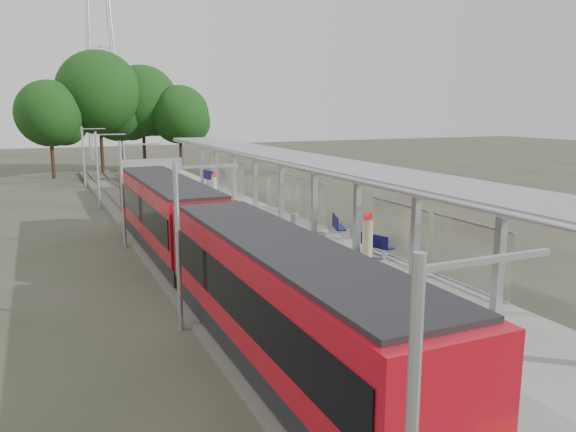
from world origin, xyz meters
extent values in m
plane|color=#474438|center=(0.00, 0.00, 0.00)|extent=(200.00, 200.00, 0.00)
cube|color=#59544C|center=(-4.50, 20.00, 0.12)|extent=(3.00, 70.00, 0.24)
cube|color=gray|center=(0.00, 20.00, 0.50)|extent=(6.00, 50.00, 1.00)
cube|color=#C49317|center=(-2.55, 20.00, 1.01)|extent=(0.60, 50.00, 0.02)
cube|color=#9EA0A5|center=(0.00, 44.95, 1.60)|extent=(6.00, 0.10, 1.20)
cube|color=black|center=(-4.50, 2.99, 0.65)|extent=(2.50, 13.50, 0.70)
cube|color=#A20B17|center=(-4.50, 2.99, 2.25)|extent=(2.65, 13.50, 2.50)
cube|color=black|center=(-4.50, 2.99, 2.30)|extent=(2.72, 12.96, 1.20)
cube|color=black|center=(-4.50, 2.99, 3.55)|extent=(2.40, 12.82, 0.15)
cube|color=#0C807C|center=(-3.14, 2.99, 2.10)|extent=(0.04, 1.30, 2.00)
cube|color=black|center=(-4.50, 17.09, 0.65)|extent=(2.50, 13.50, 0.70)
cube|color=#A20B17|center=(-4.50, 17.09, 2.25)|extent=(2.65, 13.50, 2.50)
cube|color=black|center=(-4.50, 17.09, 2.30)|extent=(2.72, 12.96, 1.20)
cube|color=black|center=(-4.50, 17.09, 3.55)|extent=(2.40, 12.83, 0.15)
cube|color=#0C807C|center=(-3.14, 17.09, 2.10)|extent=(0.04, 1.30, 2.00)
cylinder|color=black|center=(-4.50, 12.36, 0.35)|extent=(2.20, 0.70, 0.70)
cube|color=black|center=(-4.50, 10.04, 2.00)|extent=(2.30, 0.80, 2.40)
cube|color=#9EA0A5|center=(2.00, 2.00, 2.75)|extent=(0.25, 0.25, 3.50)
cube|color=#9EA0A5|center=(2.00, 6.00, 2.75)|extent=(0.25, 0.25, 3.50)
cube|color=#9EA0A5|center=(2.00, 10.00, 2.75)|extent=(0.25, 0.25, 3.50)
cube|color=#9EA0A5|center=(2.00, 14.00, 2.75)|extent=(0.25, 0.25, 3.50)
cube|color=#9EA0A5|center=(2.00, 18.00, 2.75)|extent=(0.25, 0.25, 3.50)
cube|color=#9EA0A5|center=(2.00, 22.00, 2.75)|extent=(0.25, 0.25, 3.50)
cube|color=#9EA0A5|center=(2.00, 26.00, 2.75)|extent=(0.25, 0.25, 3.50)
cube|color=#9EA0A5|center=(2.00, 30.00, 2.75)|extent=(0.25, 0.25, 3.50)
cube|color=#9EA0A5|center=(2.00, 34.00, 2.75)|extent=(0.25, 0.25, 3.50)
cube|color=gray|center=(1.60, 16.00, 4.58)|extent=(3.20, 38.00, 0.16)
cylinder|color=#9EA0A5|center=(0.05, 16.00, 4.50)|extent=(0.24, 38.00, 0.24)
cube|color=silver|center=(2.70, 4.00, 2.20)|extent=(0.05, 3.70, 2.20)
cube|color=silver|center=(2.70, 8.00, 2.20)|extent=(0.05, 3.70, 2.20)
cube|color=silver|center=(2.70, 16.00, 2.20)|extent=(0.05, 3.70, 2.20)
cube|color=silver|center=(2.70, 20.00, 2.20)|extent=(0.05, 3.70, 2.20)
cube|color=silver|center=(2.70, 28.00, 2.20)|extent=(0.05, 3.70, 2.20)
cube|color=silver|center=(2.70, 32.00, 2.20)|extent=(0.05, 3.70, 2.20)
cylinder|color=#382316|center=(-8.63, 51.26, 2.16)|extent=(0.36, 0.36, 4.33)
sphere|color=#1C4513|center=(-8.63, 51.26, 6.49)|extent=(6.58, 6.58, 6.58)
cylinder|color=#382316|center=(-3.68, 52.82, 2.87)|extent=(0.36, 0.36, 5.73)
sphere|color=#1C4513|center=(-3.68, 52.82, 8.60)|extent=(8.71, 8.71, 8.71)
cylinder|color=#382316|center=(-1.54, 54.35, 2.30)|extent=(0.36, 0.36, 4.61)
sphere|color=#1C4513|center=(-1.54, 54.35, 6.91)|extent=(7.01, 7.01, 7.01)
cylinder|color=#382316|center=(1.05, 54.52, 2.59)|extent=(0.36, 0.36, 5.18)
sphere|color=#1C4513|center=(1.05, 54.52, 7.77)|extent=(7.87, 7.87, 7.87)
cylinder|color=#382316|center=(4.60, 51.97, 2.10)|extent=(0.36, 0.36, 4.21)
sphere|color=#1C4513|center=(4.60, 51.97, 6.31)|extent=(6.39, 6.39, 6.39)
cube|color=#9EA0A5|center=(-5.30, -5.00, 5.20)|extent=(2.00, 0.08, 0.08)
cylinder|color=#9EA0A5|center=(-6.30, 7.00, 2.70)|extent=(0.16, 0.16, 5.40)
cube|color=#9EA0A5|center=(-5.30, 7.00, 5.20)|extent=(2.00, 0.08, 0.08)
cylinder|color=#9EA0A5|center=(-6.30, 19.00, 2.70)|extent=(0.16, 0.16, 5.40)
cube|color=#9EA0A5|center=(-5.30, 19.00, 5.20)|extent=(2.00, 0.08, 0.08)
cylinder|color=#9EA0A5|center=(-6.30, 31.00, 2.70)|extent=(0.16, 0.16, 5.40)
cube|color=#9EA0A5|center=(-5.30, 31.00, 5.20)|extent=(2.00, 0.08, 0.08)
cylinder|color=#9EA0A5|center=(-6.30, 43.00, 2.70)|extent=(0.16, 0.16, 5.40)
cube|color=#9EA0A5|center=(-5.30, 43.00, 5.20)|extent=(2.00, 0.08, 0.08)
cube|color=#120F4F|center=(2.39, 8.95, 1.41)|extent=(0.85, 1.42, 0.05)
cube|color=#120F4F|center=(2.21, 8.95, 1.68)|extent=(0.52, 1.30, 0.50)
cube|color=#9EA0A5|center=(2.39, 8.40, 1.20)|extent=(0.36, 0.18, 0.40)
cube|color=#9EA0A5|center=(2.39, 9.49, 1.20)|extent=(0.36, 0.18, 0.40)
cube|color=#120F4F|center=(2.70, 12.76, 1.46)|extent=(0.96, 1.60, 0.06)
cube|color=#120F4F|center=(2.50, 12.76, 1.77)|extent=(0.59, 1.46, 0.56)
cube|color=#9EA0A5|center=(2.70, 12.15, 1.22)|extent=(0.40, 0.20, 0.45)
cube|color=#9EA0A5|center=(2.70, 13.37, 1.22)|extent=(0.40, 0.20, 0.45)
cube|color=#120F4F|center=(2.33, 32.64, 1.51)|extent=(0.81, 1.78, 0.07)
cube|color=#120F4F|center=(2.10, 32.64, 1.86)|extent=(0.37, 1.70, 0.63)
cube|color=#9EA0A5|center=(2.33, 31.95, 1.25)|extent=(0.46, 0.15, 0.50)
cube|color=#9EA0A5|center=(2.33, 33.32, 1.25)|extent=(0.46, 0.15, 0.50)
cylinder|color=#C6BF90|center=(1.75, 8.75, 1.80)|extent=(0.43, 0.43, 1.59)
cube|color=red|center=(1.75, 8.75, 2.75)|extent=(0.38, 0.12, 0.27)
cylinder|color=#C6BF90|center=(0.75, 26.58, 1.69)|extent=(0.37, 0.37, 1.38)
cube|color=red|center=(0.75, 26.58, 2.51)|extent=(0.33, 0.11, 0.23)
cylinder|color=#9EA0A5|center=(1.46, 15.10, 1.40)|extent=(0.49, 0.49, 0.80)
camera|label=1|loc=(-10.13, -9.94, 6.98)|focal=35.00mm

